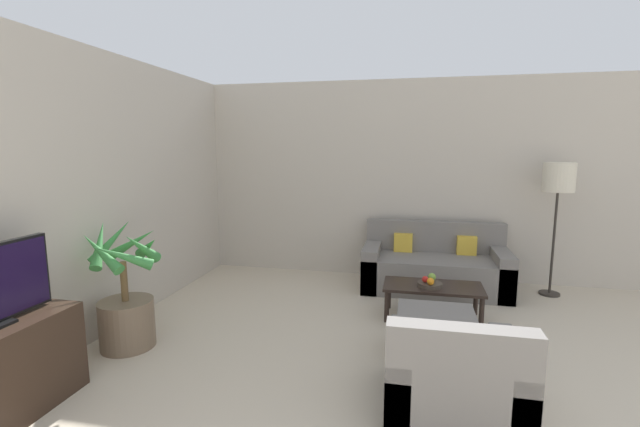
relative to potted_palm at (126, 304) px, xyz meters
name	(u,v)px	position (x,y,z in m)	size (l,w,h in m)	color
wall_back	(464,181)	(3.16, 2.76, 0.95)	(8.68, 0.06, 2.70)	#BCB2A3
wall_left	(13,208)	(-0.41, -0.63, 0.95)	(0.06, 8.32, 2.70)	#BCB2A3
potted_palm	(126,304)	(0.00, 0.00, 0.00)	(0.66, 0.72, 1.17)	brown
sofa_loveseat	(434,268)	(2.79, 2.25, -0.12)	(1.78, 0.84, 0.83)	slate
floor_lamp	(559,182)	(4.18, 2.33, 0.98)	(0.36, 0.36, 1.62)	#2D2823
coffee_table	(433,290)	(2.73, 1.26, -0.09)	(1.02, 0.49, 0.36)	black
fruit_bowl	(430,285)	(2.69, 1.21, -0.02)	(0.25, 0.25, 0.04)	#42382D
apple_red	(425,279)	(2.64, 1.21, 0.04)	(0.07, 0.07, 0.07)	red
apple_green	(432,277)	(2.71, 1.28, 0.04)	(0.08, 0.08, 0.08)	olive
orange_fruit	(431,281)	(2.69, 1.13, 0.04)	(0.07, 0.07, 0.07)	orange
armchair	(454,379)	(2.79, -0.41, -0.15)	(0.88, 0.85, 0.75)	slate
ottoman	(435,332)	(2.72, 0.45, -0.21)	(0.65, 0.48, 0.39)	slate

